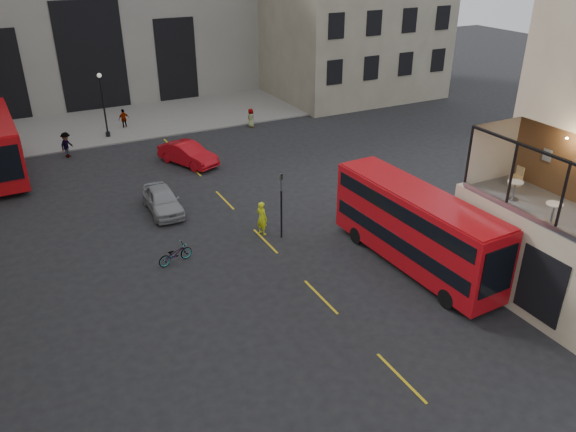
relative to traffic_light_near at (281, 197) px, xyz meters
name	(u,v)px	position (x,y,z in m)	size (l,w,h in m)	color
ground	(442,361)	(1.00, -12.00, -2.42)	(140.00, 140.00, 0.00)	black
host_frontage	(567,272)	(7.50, -12.00, -0.17)	(3.00, 11.00, 4.50)	#C6B694
gateway	(75,1)	(-4.00, 35.99, 6.96)	(35.00, 10.60, 18.00)	gray
pavement_far	(99,124)	(-5.00, 26.00, -2.36)	(40.00, 12.00, 0.12)	slate
traffic_light_near	(281,197)	(0.00, 0.00, 0.00)	(0.16, 0.20, 3.80)	black
street_lamp_b	(104,110)	(-5.00, 22.00, -0.03)	(0.36, 0.36, 5.33)	black
bus_near	(415,225)	(4.50, -5.69, -0.14)	(2.74, 10.29, 4.08)	#A40B12
car_a	(163,200)	(-4.89, 6.21, -1.67)	(1.79, 4.45, 1.52)	#919499
car_b	(188,154)	(-1.02, 13.10, -1.62)	(1.69, 4.86, 1.60)	#B70B13
bicycle	(175,254)	(-6.02, 0.08, -1.92)	(0.66, 1.91, 1.00)	gray
cyclist	(262,218)	(-0.78, 0.86, -1.44)	(0.72, 0.47, 1.96)	#D5E618
pedestrian_b	(67,145)	(-8.61, 18.75, -1.46)	(1.25, 0.72, 1.93)	gray
pedestrian_c	(124,119)	(-3.19, 23.90, -1.57)	(1.01, 0.42, 1.72)	gray
pedestrian_d	(251,118)	(6.75, 19.28, -1.61)	(0.79, 0.52, 1.62)	gray
cafe_table_mid	(553,210)	(6.47, -11.42, 2.72)	(0.66, 0.66, 0.83)	beige
cafe_table_far	(515,188)	(6.83, -9.10, 2.73)	(0.67, 0.67, 0.84)	beige
cafe_chair_d	(516,180)	(8.13, -8.03, 2.45)	(0.46, 0.46, 0.90)	#DAB87D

